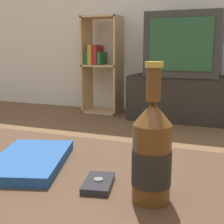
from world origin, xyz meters
TOP-DOWN VIEW (x-y plane):
  - coffee_table at (0.00, 0.00)m, footprint 1.08×0.73m
  - tv_stand at (-0.09, 2.72)m, footprint 1.08×0.45m
  - television at (-0.09, 2.72)m, footprint 0.72×0.51m
  - bookshelf at (-1.04, 2.81)m, footprint 0.42×0.30m
  - beer_bottle at (0.27, 0.02)m, footprint 0.07×0.07m
  - cell_phone at (0.15, 0.04)m, footprint 0.08×0.11m
  - table_book at (-0.06, 0.10)m, footprint 0.24×0.31m

SIDE VIEW (x-z plane):
  - tv_stand at x=-0.09m, z-range 0.00..0.46m
  - coffee_table at x=0.00m, z-range 0.16..0.61m
  - cell_phone at x=0.15m, z-range 0.45..0.47m
  - table_book at x=-0.06m, z-range 0.45..0.47m
  - beer_bottle at x=0.27m, z-range 0.41..0.67m
  - bookshelf at x=-1.04m, z-range 0.03..1.12m
  - television at x=-0.09m, z-range 0.46..1.08m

